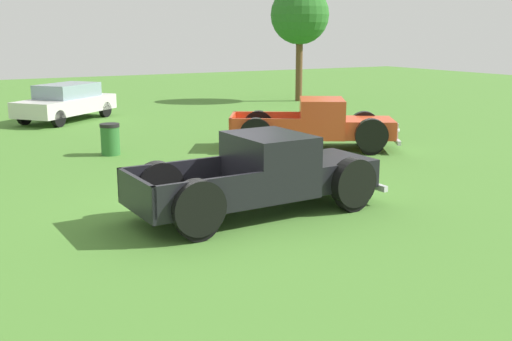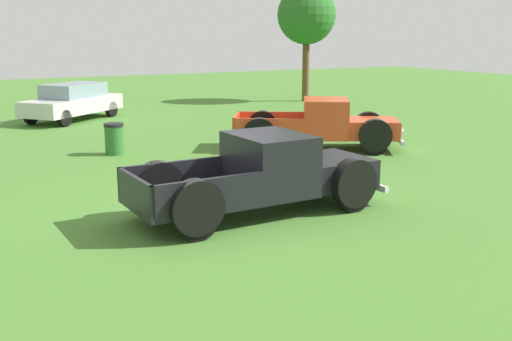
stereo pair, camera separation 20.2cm
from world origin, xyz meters
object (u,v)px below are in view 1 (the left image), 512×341
object	(u,v)px
trash_can	(110,139)
oak_tree_west	(300,16)
pickup_truck_foreground	(272,174)
pickup_truck_behind_left	(323,125)
sedan_distant_a	(66,101)

from	to	relation	value
trash_can	oak_tree_west	size ratio (longest dim) A/B	0.16
pickup_truck_foreground	pickup_truck_behind_left	bearing A→B (deg)	45.90
pickup_truck_behind_left	sedan_distant_a	xyz separation A→B (m)	(-5.61, 10.43, 0.04)
pickup_truck_foreground	trash_can	world-z (taller)	pickup_truck_foreground
pickup_truck_behind_left	sedan_distant_a	size ratio (longest dim) A/B	1.14
pickup_truck_foreground	trash_can	bearing A→B (deg)	99.10
sedan_distant_a	trash_can	size ratio (longest dim) A/B	4.97
pickup_truck_foreground	sedan_distant_a	xyz separation A→B (m)	(-0.66, 15.54, 0.03)
pickup_truck_behind_left	trash_can	distance (m)	6.59
sedan_distant_a	trash_can	world-z (taller)	sedan_distant_a
pickup_truck_behind_left	sedan_distant_a	bearing A→B (deg)	118.29
pickup_truck_foreground	oak_tree_west	size ratio (longest dim) A/B	0.89
trash_can	oak_tree_west	bearing A→B (deg)	36.26
pickup_truck_behind_left	pickup_truck_foreground	bearing A→B (deg)	-134.10
sedan_distant_a	trash_can	distance (m)	8.10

